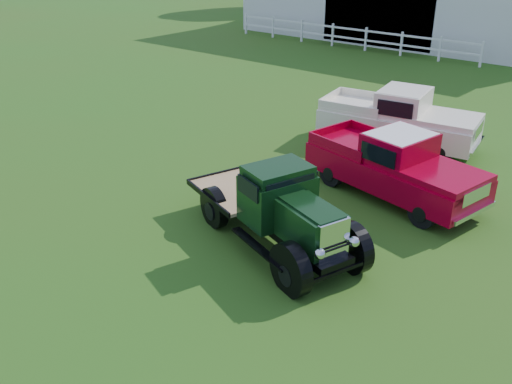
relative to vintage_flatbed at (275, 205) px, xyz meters
The scene contains 5 objects.
ground 1.65m from the vintage_flatbed, 121.59° to the right, with size 120.00×120.00×0.00m, color #365316.
fence_rail 20.75m from the vintage_flatbed, 114.86° to the left, with size 14.20×0.16×1.20m, color white, non-canonical shape.
vintage_flatbed is the anchor object (origin of this frame).
red_pickup 3.80m from the vintage_flatbed, 75.00° to the left, with size 4.69×1.80×1.71m, color #A1001D, non-canonical shape.
white_pickup 6.95m from the vintage_flatbed, 93.41° to the left, with size 4.80×1.86×1.76m, color #F4EACE, non-canonical shape.
Camera 1 is at (6.89, -7.51, 6.36)m, focal length 40.00 mm.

